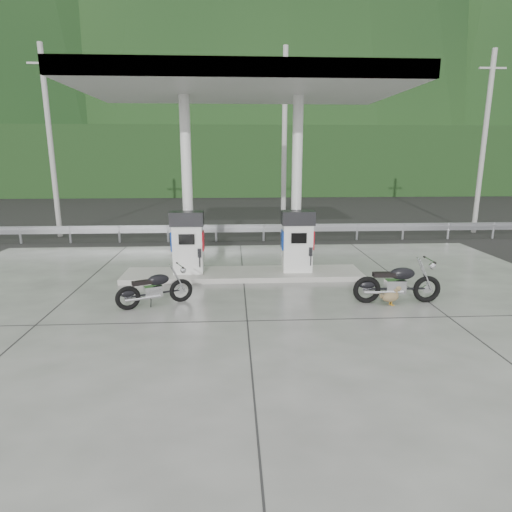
{
  "coord_description": "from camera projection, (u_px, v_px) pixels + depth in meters",
  "views": [
    {
      "loc": [
        -0.28,
        -9.72,
        3.53
      ],
      "look_at": [
        0.3,
        1.0,
        1.0
      ],
      "focal_mm": 30.0,
      "sensor_mm": 36.0,
      "label": 1
    }
  ],
  "objects": [
    {
      "name": "ground",
      "position": [
        246.0,
        306.0,
        10.27
      ],
      "size": [
        160.0,
        160.0,
        0.0
      ],
      "primitive_type": "plane",
      "color": "black",
      "rests_on": "ground"
    },
    {
      "name": "forecourt_apron",
      "position": [
        246.0,
        306.0,
        10.27
      ],
      "size": [
        18.0,
        14.0,
        0.02
      ],
      "primitive_type": "cube",
      "color": "slate",
      "rests_on": "ground"
    },
    {
      "name": "pump_island",
      "position": [
        243.0,
        274.0,
        12.68
      ],
      "size": [
        7.0,
        1.4,
        0.15
      ],
      "primitive_type": "cube",
      "color": "#A29F97",
      "rests_on": "forecourt_apron"
    },
    {
      "name": "gas_pump_left",
      "position": [
        188.0,
        243.0,
        12.37
      ],
      "size": [
        0.95,
        0.55,
        1.8
      ],
      "primitive_type": null,
      "color": "white",
      "rests_on": "pump_island"
    },
    {
      "name": "gas_pump_right",
      "position": [
        297.0,
        241.0,
        12.54
      ],
      "size": [
        0.95,
        0.55,
        1.8
      ],
      "primitive_type": null,
      "color": "white",
      "rests_on": "pump_island"
    },
    {
      "name": "canopy_column_left",
      "position": [
        187.0,
        186.0,
        12.39
      ],
      "size": [
        0.3,
        0.3,
        5.0
      ],
      "primitive_type": "cylinder",
      "color": "white",
      "rests_on": "pump_island"
    },
    {
      "name": "canopy_column_right",
      "position": [
        297.0,
        185.0,
        12.56
      ],
      "size": [
        0.3,
        0.3,
        5.0
      ],
      "primitive_type": "cylinder",
      "color": "white",
      "rests_on": "pump_island"
    },
    {
      "name": "canopy_roof",
      "position": [
        242.0,
        85.0,
        11.47
      ],
      "size": [
        8.5,
        5.0,
        0.4
      ],
      "primitive_type": "cube",
      "color": "silver",
      "rests_on": "canopy_column_left"
    },
    {
      "name": "guardrail",
      "position": [
        240.0,
        225.0,
        17.88
      ],
      "size": [
        26.0,
        0.16,
        1.42
      ],
      "primitive_type": null,
      "color": "#95979D",
      "rests_on": "ground"
    },
    {
      "name": "road",
      "position": [
        239.0,
        227.0,
        21.45
      ],
      "size": [
        60.0,
        7.0,
        0.01
      ],
      "primitive_type": "cube",
      "color": "black",
      "rests_on": "ground"
    },
    {
      "name": "utility_pole_a",
      "position": [
        51.0,
        144.0,
        18.17
      ],
      "size": [
        0.22,
        0.22,
        8.0
      ],
      "primitive_type": "cylinder",
      "color": "#9C9C97",
      "rests_on": "ground"
    },
    {
      "name": "utility_pole_b",
      "position": [
        284.0,
        144.0,
        18.69
      ],
      "size": [
        0.22,
        0.22,
        8.0
      ],
      "primitive_type": "cylinder",
      "color": "#9C9C97",
      "rests_on": "ground"
    },
    {
      "name": "utility_pole_c",
      "position": [
        484.0,
        145.0,
        19.16
      ],
      "size": [
        0.22,
        0.22,
        8.0
      ],
      "primitive_type": "cylinder",
      "color": "#9C9C97",
      "rests_on": "ground"
    },
    {
      "name": "tree_band",
      "position": [
        235.0,
        161.0,
        38.74
      ],
      "size": [
        80.0,
        6.0,
        6.0
      ],
      "primitive_type": "cube",
      "color": "black",
      "rests_on": "ground"
    },
    {
      "name": "forested_hills",
      "position": [
        234.0,
        178.0,
        68.58
      ],
      "size": [
        100.0,
        40.0,
        140.0
      ],
      "primitive_type": null,
      "color": "black",
      "rests_on": "ground"
    },
    {
      "name": "motorcycle_left",
      "position": [
        155.0,
        289.0,
        10.18
      ],
      "size": [
        1.8,
        1.19,
        0.82
      ],
      "primitive_type": null,
      "rotation": [
        0.0,
        0.0,
        0.41
      ],
      "color": "black",
      "rests_on": "forecourt_apron"
    },
    {
      "name": "motorcycle_right",
      "position": [
        397.0,
        284.0,
        10.38
      ],
      "size": [
        2.02,
        0.68,
        0.95
      ],
      "primitive_type": null,
      "rotation": [
        0.0,
        0.0,
        -0.02
      ],
      "color": "black",
      "rests_on": "forecourt_apron"
    },
    {
      "name": "duck",
      "position": [
        390.0,
        297.0,
        10.25
      ],
      "size": [
        0.56,
        0.27,
        0.39
      ],
      "primitive_type": null,
      "rotation": [
        0.0,
        0.0,
        0.23
      ],
      "color": "brown",
      "rests_on": "forecourt_apron"
    }
  ]
}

